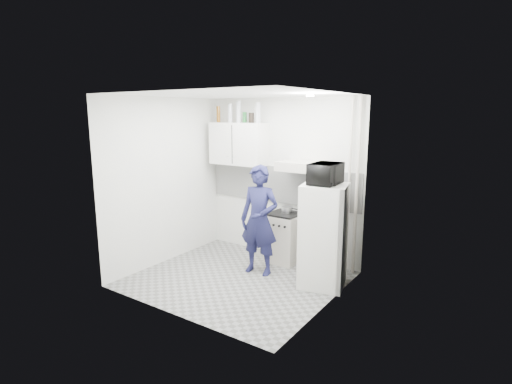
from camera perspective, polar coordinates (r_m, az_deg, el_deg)
The scene contains 23 objects.
floor at distance 5.91m, azimuth -2.74°, elevation -12.30°, with size 2.80×2.80×0.00m, color gray.
ceiling at distance 5.43m, azimuth -3.01°, elevation 13.75°, with size 2.80×2.80×0.00m, color white.
wall_back at distance 6.55m, azimuth 3.71°, elevation 1.90°, with size 2.80×2.80×0.00m, color silver.
wall_left at distance 6.45m, azimuth -12.87°, elevation 1.50°, with size 2.60×2.60×0.00m, color silver.
wall_right at distance 4.83m, azimuth 10.53°, elevation -1.65°, with size 2.60×2.60×0.00m, color silver.
person at distance 5.87m, azimuth 0.47°, elevation -4.03°, with size 0.59×0.39×1.63m, color #17183C.
stove at distance 6.45m, azimuth 4.06°, elevation -6.59°, with size 0.48×0.48×0.77m, color beige.
fridge at distance 5.56m, azimuth 9.63°, elevation -6.17°, with size 0.59×0.59×1.43m, color silver.
stove_top at distance 6.34m, azimuth 4.11°, elevation -3.14°, with size 0.46×0.46×0.03m, color black.
saucepan at distance 6.36m, azimuth 4.46°, elevation -2.52°, with size 0.17×0.17×0.10m, color silver.
microwave at distance 5.37m, azimuth 9.93°, elevation 2.58°, with size 0.35×0.51×0.28m, color black.
bottle_a at distance 6.99m, azimuth -5.39°, elevation 11.00°, with size 0.06×0.06×0.27m, color brown.
bottle_c at distance 6.83m, azimuth -3.71°, elevation 11.18°, with size 0.08×0.08×0.31m, color #B2B7BC.
bottle_d at distance 6.72m, azimuth -2.48°, elevation 11.37°, with size 0.08×0.08×0.35m, color #B2B7BC.
canister_a at distance 6.65m, azimuth -1.64°, elevation 10.60°, with size 0.07×0.07×0.17m, color #144C1E.
canister_b at distance 6.58m, azimuth -0.67°, elevation 10.56°, with size 0.09×0.09×0.16m, color black.
bottle_e at distance 6.50m, azimuth 0.31°, elevation 11.24°, with size 0.08×0.08×0.32m, color #B2B7BC.
upper_cabinet at distance 6.75m, azimuth -2.52°, elevation 6.90°, with size 1.00×0.35×0.70m, color silver.
range_hood at distance 6.08m, azimuth 6.21°, elevation 3.70°, with size 0.60×0.50×0.14m, color beige.
backsplash at distance 6.55m, azimuth 3.64°, elevation 1.02°, with size 2.74×0.03×0.60m, color white.
pipe_a at distance 5.93m, azimuth 14.20°, elevation 0.60°, with size 0.05×0.05×2.60m, color beige.
pipe_b at distance 5.98m, azimuth 13.12°, elevation 0.72°, with size 0.04×0.04×2.60m, color beige.
ceiling_spot_fixture at distance 5.07m, azimuth 7.74°, elevation 13.50°, with size 0.10×0.10×0.02m, color white.
Camera 1 is at (3.26, -4.33, 2.37)m, focal length 28.00 mm.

